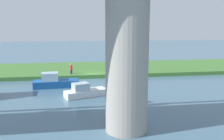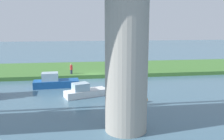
# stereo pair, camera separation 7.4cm
# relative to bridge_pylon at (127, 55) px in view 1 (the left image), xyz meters

# --- Properties ---
(ground_plane) EXTENTS (160.00, 160.00, 0.00)m
(ground_plane) POSITION_rel_bridge_pylon_xyz_m (1.16, -16.58, -5.08)
(ground_plane) COLOR #476B7F
(grassy_bank) EXTENTS (80.00, 12.00, 0.50)m
(grassy_bank) POSITION_rel_bridge_pylon_xyz_m (1.16, -22.58, -4.83)
(grassy_bank) COLOR #427533
(grassy_bank) RESTS_ON ground
(bridge_pylon) EXTENTS (2.76, 2.76, 10.15)m
(bridge_pylon) POSITION_rel_bridge_pylon_xyz_m (0.00, 0.00, 0.00)
(bridge_pylon) COLOR #9E998E
(bridge_pylon) RESTS_ON ground
(person_on_bank) EXTENTS (0.46, 0.46, 1.39)m
(person_on_bank) POSITION_rel_bridge_pylon_xyz_m (3.79, -17.74, -3.88)
(person_on_bank) COLOR #2D334C
(person_on_bank) RESTS_ON grassy_bank
(mooring_post) EXTENTS (0.20, 0.20, 1.08)m
(mooring_post) POSITION_rel_bridge_pylon_xyz_m (-5.32, -17.24, -4.04)
(mooring_post) COLOR brown
(mooring_post) RESTS_ON grassy_bank
(houseboat_blue) EXTENTS (5.14, 2.15, 1.67)m
(houseboat_blue) POSITION_rel_bridge_pylon_xyz_m (5.59, -12.76, -4.48)
(houseboat_blue) COLOR #195199
(houseboat_blue) RESTS_ON ground
(motorboat_red) EXTENTS (4.42, 2.75, 1.39)m
(motorboat_red) POSITION_rel_bridge_pylon_xyz_m (2.40, -8.44, -4.58)
(motorboat_red) COLOR white
(motorboat_red) RESTS_ON ground
(marker_buoy) EXTENTS (0.50, 0.50, 0.50)m
(marker_buoy) POSITION_rel_bridge_pylon_xyz_m (-2.95, -5.73, -4.83)
(marker_buoy) COLOR orange
(marker_buoy) RESTS_ON ground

